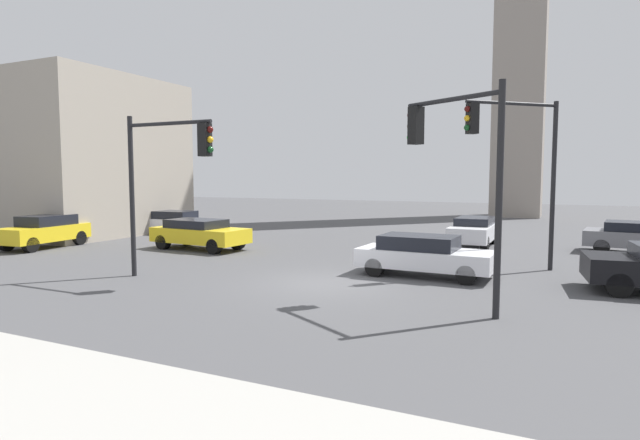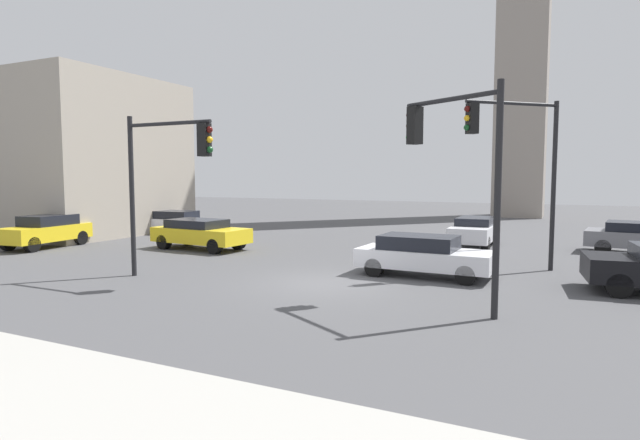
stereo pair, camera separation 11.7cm
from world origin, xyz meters
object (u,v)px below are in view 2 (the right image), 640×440
object	(u,v)px
car_0	(172,221)
car_4	(46,230)
traffic_light_1	(517,149)
car_1	(200,233)
traffic_light_2	(454,154)
car_6	(423,255)
car_5	(475,231)
traffic_light_0	(166,164)

from	to	relation	value
car_0	car_4	world-z (taller)	car_4
traffic_light_1	car_1	xyz separation A→B (m)	(-13.47, -0.01, -3.52)
traffic_light_2	car_0	bearing A→B (deg)	0.75
car_6	car_1	bearing A→B (deg)	171.29
car_1	car_4	size ratio (longest dim) A/B	1.09
car_0	car_1	xyz separation A→B (m)	(5.65, -4.51, 0.03)
car_1	car_5	xyz separation A→B (m)	(11.15, 6.40, 0.01)
traffic_light_0	car_6	xyz separation A→B (m)	(7.26, 4.09, -3.01)
traffic_light_2	car_6	world-z (taller)	traffic_light_2
car_1	car_5	bearing A→B (deg)	34.05
car_4	car_0	bearing A→B (deg)	164.35
car_1	car_5	size ratio (longest dim) A/B	1.05
car_5	car_6	world-z (taller)	car_5
traffic_light_0	car_0	world-z (taller)	traffic_light_0
traffic_light_0	car_0	bearing A→B (deg)	130.91
traffic_light_1	car_4	xyz separation A→B (m)	(-20.34, -2.66, -3.46)
traffic_light_1	car_0	size ratio (longest dim) A/B	1.32
car_1	car_6	world-z (taller)	car_6
car_5	car_6	bearing A→B (deg)	-1.77
car_1	traffic_light_1	bearing A→B (deg)	4.25
traffic_light_1	traffic_light_2	xyz separation A→B (m)	(-0.95, -5.68, -0.38)
traffic_light_1	car_4	size ratio (longest dim) A/B	1.40
car_0	car_4	distance (m)	7.26
traffic_light_2	car_1	xyz separation A→B (m)	(-12.52, 5.67, -3.14)
traffic_light_2	car_5	world-z (taller)	traffic_light_2
traffic_light_2	car_0	world-z (taller)	traffic_light_2
traffic_light_0	car_4	world-z (taller)	traffic_light_0
car_5	car_1	bearing A→B (deg)	-59.72
traffic_light_0	car_0	size ratio (longest dim) A/B	1.18
traffic_light_2	car_4	distance (m)	19.86
traffic_light_0	traffic_light_2	bearing A→B (deg)	2.01
traffic_light_2	car_1	size ratio (longest dim) A/B	1.19
car_0	car_5	bearing A→B (deg)	-178.12
traffic_light_0	car_5	distance (m)	14.86
car_4	car_5	world-z (taller)	car_4
car_0	car_1	world-z (taller)	car_1
traffic_light_1	traffic_light_2	distance (m)	5.77
car_0	car_6	world-z (taller)	car_6
traffic_light_0	car_6	distance (m)	8.86
traffic_light_0	car_5	world-z (taller)	traffic_light_0
traffic_light_0	car_4	size ratio (longest dim) A/B	1.25
car_0	car_1	bearing A→B (deg)	136.87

